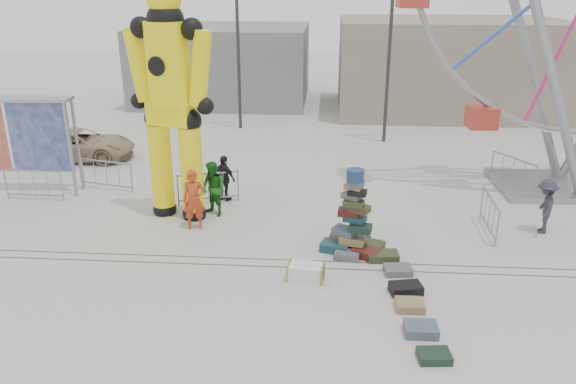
# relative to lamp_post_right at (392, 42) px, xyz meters

# --- Properties ---
(ground) EXTENTS (90.00, 90.00, 0.00)m
(ground) POSITION_rel_lamp_post_right_xyz_m (-3.09, -13.00, -4.48)
(ground) COLOR #9E9E99
(ground) RESTS_ON ground
(track_line_near) EXTENTS (40.00, 0.04, 0.01)m
(track_line_near) POSITION_rel_lamp_post_right_xyz_m (-3.09, -12.40, -4.48)
(track_line_near) COLOR #47443F
(track_line_near) RESTS_ON ground
(track_line_far) EXTENTS (40.00, 0.04, 0.01)m
(track_line_far) POSITION_rel_lamp_post_right_xyz_m (-3.09, -12.00, -4.48)
(track_line_far) COLOR #47443F
(track_line_far) RESTS_ON ground
(building_right) EXTENTS (12.00, 8.00, 5.00)m
(building_right) POSITION_rel_lamp_post_right_xyz_m (3.91, 7.00, -1.98)
(building_right) COLOR gray
(building_right) RESTS_ON ground
(building_left) EXTENTS (10.00, 8.00, 4.40)m
(building_left) POSITION_rel_lamp_post_right_xyz_m (-9.09, 9.00, -2.28)
(building_left) COLOR gray
(building_left) RESTS_ON ground
(lamp_post_right) EXTENTS (1.41, 0.25, 8.00)m
(lamp_post_right) POSITION_rel_lamp_post_right_xyz_m (0.00, 0.00, 0.00)
(lamp_post_right) COLOR #2D2D30
(lamp_post_right) RESTS_ON ground
(lamp_post_left) EXTENTS (1.41, 0.25, 8.00)m
(lamp_post_left) POSITION_rel_lamp_post_right_xyz_m (-7.00, 2.00, 0.00)
(lamp_post_left) COLOR #2D2D30
(lamp_post_left) RESTS_ON ground
(suitcase_tower) EXTENTS (1.86, 1.54, 2.40)m
(suitcase_tower) POSITION_rel_lamp_post_right_xyz_m (-1.93, -11.32, -3.81)
(suitcase_tower) COLOR #1A4350
(suitcase_tower) RESTS_ON ground
(crash_test_dummy) EXTENTS (2.88, 1.27, 7.25)m
(crash_test_dummy) POSITION_rel_lamp_post_right_xyz_m (-7.34, -9.21, -0.66)
(crash_test_dummy) COLOR black
(crash_test_dummy) RESTS_ON ground
(banner_scaffold) EXTENTS (4.68, 1.04, 3.36)m
(banner_scaffold) POSITION_rel_lamp_post_right_xyz_m (-13.59, -7.57, -1.96)
(banner_scaffold) COLOR gray
(banner_scaffold) RESTS_ON ground
(steamer_trunk) EXTENTS (0.95, 0.64, 0.41)m
(steamer_trunk) POSITION_rel_lamp_post_right_xyz_m (-3.15, -13.00, -4.28)
(steamer_trunk) COLOR silver
(steamer_trunk) RESTS_ON ground
(row_case_0) EXTENTS (0.85, 0.56, 0.22)m
(row_case_0) POSITION_rel_lamp_post_right_xyz_m (-1.13, -11.79, -4.37)
(row_case_0) COLOR #364020
(row_case_0) RESTS_ON ground
(row_case_1) EXTENTS (0.74, 0.59, 0.18)m
(row_case_1) POSITION_rel_lamp_post_right_xyz_m (-0.81, -12.51, -4.39)
(row_case_1) COLOR slate
(row_case_1) RESTS_ON ground
(row_case_2) EXTENTS (0.84, 0.63, 0.23)m
(row_case_2) POSITION_rel_lamp_post_right_xyz_m (-0.73, -13.46, -4.36)
(row_case_2) COLOR black
(row_case_2) RESTS_ON ground
(row_case_3) EXTENTS (0.65, 0.53, 0.20)m
(row_case_3) POSITION_rel_lamp_post_right_xyz_m (-0.72, -14.17, -4.38)
(row_case_3) COLOR olive
(row_case_3) RESTS_ON ground
(row_case_4) EXTENTS (0.71, 0.55, 0.22)m
(row_case_4) POSITION_rel_lamp_post_right_xyz_m (-0.61, -15.12, -4.37)
(row_case_4) COLOR #4A5B6A
(row_case_4) RESTS_ON ground
(row_case_5) EXTENTS (0.69, 0.53, 0.17)m
(row_case_5) POSITION_rel_lamp_post_right_xyz_m (-0.47, -15.98, -4.40)
(row_case_5) COLOR #1A3023
(row_case_5) RESTS_ON ground
(barricade_dummy_a) EXTENTS (2.00, 0.18, 1.10)m
(barricade_dummy_a) POSITION_rel_lamp_post_right_xyz_m (-12.57, -8.25, -3.93)
(barricade_dummy_a) COLOR gray
(barricade_dummy_a) RESTS_ON ground
(barricade_dummy_b) EXTENTS (1.97, 0.55, 1.10)m
(barricade_dummy_b) POSITION_rel_lamp_post_right_xyz_m (-10.48, -7.09, -3.93)
(barricade_dummy_b) COLOR gray
(barricade_dummy_b) RESTS_ON ground
(barricade_dummy_c) EXTENTS (1.92, 0.74, 1.10)m
(barricade_dummy_c) POSITION_rel_lamp_post_right_xyz_m (-6.61, -8.13, -3.93)
(barricade_dummy_c) COLOR gray
(barricade_dummy_c) RESTS_ON ground
(barricade_wheel_front) EXTENTS (0.16, 2.00, 1.10)m
(barricade_wheel_front) POSITION_rel_lamp_post_right_xyz_m (2.12, -9.78, -3.93)
(barricade_wheel_front) COLOR gray
(barricade_wheel_front) RESTS_ON ground
(barricade_wheel_back) EXTENTS (1.10, 1.77, 1.10)m
(barricade_wheel_back) POSITION_rel_lamp_post_right_xyz_m (4.01, -5.68, -3.93)
(barricade_wheel_back) COLOR gray
(barricade_wheel_back) RESTS_ON ground
(pedestrian_red) EXTENTS (0.75, 0.57, 1.83)m
(pedestrian_red) POSITION_rel_lamp_post_right_xyz_m (-6.61, -10.13, -3.57)
(pedestrian_red) COLOR #B33719
(pedestrian_red) RESTS_ON ground
(pedestrian_green) EXTENTS (1.08, 1.04, 1.75)m
(pedestrian_green) POSITION_rel_lamp_post_right_xyz_m (-6.24, -9.09, -3.61)
(pedestrian_green) COLOR #18611A
(pedestrian_green) RESTS_ON ground
(pedestrian_black) EXTENTS (0.98, 0.84, 1.58)m
(pedestrian_black) POSITION_rel_lamp_post_right_xyz_m (-6.12, -7.81, -3.69)
(pedestrian_black) COLOR black
(pedestrian_black) RESTS_ON ground
(pedestrian_grey) EXTENTS (0.85, 1.18, 1.64)m
(pedestrian_grey) POSITION_rel_lamp_post_right_xyz_m (3.73, -9.66, -3.66)
(pedestrian_grey) COLOR #272633
(pedestrian_grey) RESTS_ON ground
(parked_suv) EXTENTS (4.60, 2.31, 1.25)m
(parked_suv) POSITION_rel_lamp_post_right_xyz_m (-12.98, -3.65, -3.86)
(parked_suv) COLOR tan
(parked_suv) RESTS_ON ground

